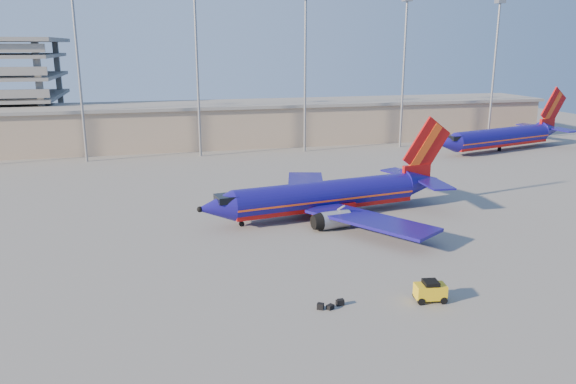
{
  "coord_description": "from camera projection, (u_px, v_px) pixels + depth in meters",
  "views": [
    {
      "loc": [
        -14.14,
        -57.1,
        19.95
      ],
      "look_at": [
        0.62,
        1.82,
        4.0
      ],
      "focal_mm": 35.0,
      "sensor_mm": 36.0,
      "label": 1
    }
  ],
  "objects": [
    {
      "name": "aircraft_second",
      "position": [
        504.0,
        137.0,
        108.79
      ],
      "size": [
        33.97,
        16.68,
        11.78
      ],
      "rotation": [
        0.0,
        0.0,
        0.28
      ],
      "color": "navy",
      "rests_on": "ground"
    },
    {
      "name": "ground",
      "position": [
        287.0,
        231.0,
        61.96
      ],
      "size": [
        220.0,
        220.0,
        0.0
      ],
      "primitive_type": "plane",
      "color": "slate",
      "rests_on": "ground"
    },
    {
      "name": "luggage_pile",
      "position": [
        332.0,
        305.0,
        43.99
      ],
      "size": [
        2.35,
        1.0,
        0.5
      ],
      "color": "black",
      "rests_on": "ground"
    },
    {
      "name": "aircraft_main",
      "position": [
        330.0,
        196.0,
        67.31
      ],
      "size": [
        33.17,
        31.68,
        11.28
      ],
      "rotation": [
        0.0,
        0.0,
        0.16
      ],
      "color": "navy",
      "rests_on": "ground"
    },
    {
      "name": "baggage_tug",
      "position": [
        430.0,
        291.0,
        44.87
      ],
      "size": [
        2.62,
        1.8,
        1.75
      ],
      "rotation": [
        0.0,
        0.0,
        -0.14
      ],
      "color": "gold",
      "rests_on": "ground"
    },
    {
      "name": "terminal_building",
      "position": [
        266.0,
        122.0,
        117.63
      ],
      "size": [
        122.0,
        16.0,
        8.5
      ],
      "color": "gray",
      "rests_on": "ground"
    },
    {
      "name": "light_mast_row",
      "position": [
        252.0,
        59.0,
        101.84
      ],
      "size": [
        101.6,
        1.6,
        28.65
      ],
      "color": "gray",
      "rests_on": "ground"
    }
  ]
}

